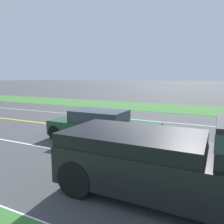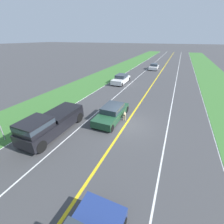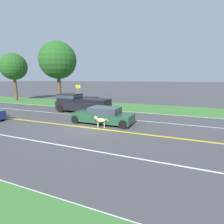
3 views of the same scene
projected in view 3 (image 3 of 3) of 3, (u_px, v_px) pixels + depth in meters
ground_plane at (88, 128)px, 12.58m from camera, size 400.00×400.00×0.00m
centre_divider_line at (88, 128)px, 12.58m from camera, size 0.18×160.00×0.01m
lane_edge_line_right at (121, 111)px, 18.94m from camera, size 0.14×160.00×0.01m
lane_dash_same_dir at (108, 118)px, 15.76m from camera, size 0.10×160.00×0.01m
lane_dash_oncoming at (56, 144)px, 9.40m from camera, size 0.10×160.00×0.01m
grass_verge_right at (129, 107)px, 21.67m from camera, size 6.00×160.00×0.03m
ego_car at (103, 116)px, 13.72m from camera, size 1.89×4.79×1.30m
dog at (100, 120)px, 12.56m from camera, size 0.46×1.14×0.85m
pickup_truck at (81, 103)px, 18.34m from camera, size 2.05×5.67×1.89m
roadside_tree_right_near at (58, 61)px, 22.85m from camera, size 4.84×4.84×8.26m
roadside_tree_right_far at (13, 67)px, 27.20m from camera, size 4.09×4.09×7.37m
street_sign at (78, 93)px, 21.45m from camera, size 0.11×0.64×2.78m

